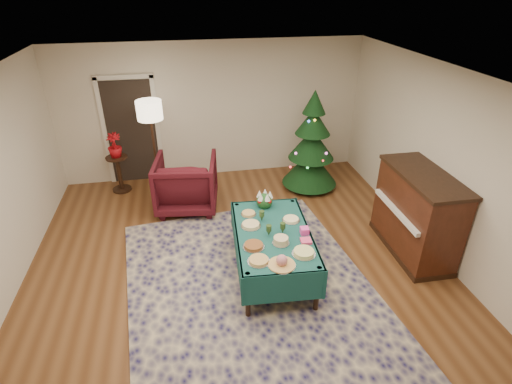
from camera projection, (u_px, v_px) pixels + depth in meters
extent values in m
plane|color=#593319|center=(242.00, 280.00, 5.56)|extent=(7.00, 7.00, 0.00)
plane|color=white|center=(237.00, 86.00, 4.26)|extent=(7.00, 7.00, 0.00)
plane|color=beige|center=(213.00, 111.00, 7.92)|extent=(6.00, 0.00, 6.00)
plane|color=beige|center=(458.00, 176.00, 5.41)|extent=(0.00, 7.00, 7.00)
cube|color=black|center=(132.00, 133.00, 7.81)|extent=(0.92, 0.02, 2.04)
cube|color=silver|center=(105.00, 133.00, 7.70)|extent=(0.08, 0.04, 2.14)
cube|color=silver|center=(158.00, 130.00, 7.87)|extent=(0.08, 0.04, 2.14)
cube|color=silver|center=(123.00, 77.00, 7.28)|extent=(1.08, 0.04, 0.08)
cube|color=#141243|center=(252.00, 292.00, 5.35)|extent=(3.63, 4.51, 0.02)
cylinder|color=black|center=(248.00, 295.00, 4.82)|extent=(0.06, 0.06, 0.69)
cylinder|color=black|center=(237.00, 223.00, 6.21)|extent=(0.06, 0.06, 0.69)
cylinder|color=black|center=(317.00, 289.00, 4.91)|extent=(0.06, 0.06, 0.69)
cylinder|color=black|center=(292.00, 220.00, 6.30)|extent=(0.06, 0.06, 0.69)
cube|color=#164E47|center=(273.00, 233.00, 5.41)|extent=(1.12, 1.80, 0.04)
cube|color=#164E47|center=(264.00, 212.00, 6.25)|extent=(1.03, 0.10, 0.43)
cube|color=#164E47|center=(284.00, 288.00, 4.75)|extent=(1.03, 0.10, 0.43)
cube|color=#164E47|center=(308.00, 242.00, 5.55)|extent=(0.15, 1.77, 0.43)
cube|color=#164E47|center=(237.00, 248.00, 5.45)|extent=(0.15, 1.77, 0.43)
cylinder|color=silver|center=(259.00, 261.00, 4.84)|extent=(0.28, 0.28, 0.01)
cylinder|color=tan|center=(259.00, 260.00, 4.83)|extent=(0.24, 0.24, 0.03)
cylinder|color=silver|center=(282.00, 265.00, 4.78)|extent=(0.34, 0.34, 0.01)
sphere|color=#CC727A|center=(282.00, 260.00, 4.74)|extent=(0.14, 0.14, 0.14)
cylinder|color=silver|center=(304.00, 254.00, 4.97)|extent=(0.30, 0.30, 0.01)
cylinder|color=#D8D172|center=(304.00, 252.00, 4.96)|extent=(0.25, 0.25, 0.05)
cylinder|color=silver|center=(254.00, 247.00, 5.10)|extent=(0.28, 0.28, 0.01)
cylinder|color=brown|center=(254.00, 245.00, 5.09)|extent=(0.24, 0.24, 0.04)
cylinder|color=silver|center=(281.00, 243.00, 5.17)|extent=(0.22, 0.22, 0.01)
cylinder|color=tan|center=(281.00, 240.00, 5.15)|extent=(0.19, 0.19, 0.08)
cylinder|color=silver|center=(251.00, 226.00, 5.52)|extent=(0.28, 0.28, 0.01)
cylinder|color=#D8BF7F|center=(251.00, 224.00, 5.51)|extent=(0.24, 0.24, 0.04)
cylinder|color=silver|center=(291.00, 220.00, 5.65)|extent=(0.25, 0.25, 0.01)
cylinder|color=#F2EACC|center=(291.00, 219.00, 5.64)|extent=(0.21, 0.21, 0.03)
cylinder|color=silver|center=(249.00, 214.00, 5.79)|extent=(0.22, 0.22, 0.01)
cylinder|color=tan|center=(249.00, 213.00, 5.78)|extent=(0.19, 0.19, 0.03)
cone|color=#2D471E|center=(262.00, 218.00, 5.62)|extent=(0.06, 0.06, 0.08)
cylinder|color=#2D471E|center=(262.00, 214.00, 5.59)|extent=(0.07, 0.07, 0.08)
cone|color=#2D471E|center=(283.00, 230.00, 5.36)|extent=(0.06, 0.06, 0.08)
cylinder|color=#2D471E|center=(283.00, 226.00, 5.32)|extent=(0.07, 0.07, 0.08)
cone|color=#2D471E|center=(269.00, 233.00, 5.31)|extent=(0.06, 0.06, 0.08)
cylinder|color=#2D471E|center=(269.00, 228.00, 5.27)|extent=(0.07, 0.07, 0.08)
cube|color=#F9457C|center=(306.00, 241.00, 5.19)|extent=(0.15, 0.15, 0.04)
cube|color=#FA45B1|center=(304.00, 231.00, 5.35)|extent=(0.12, 0.12, 0.09)
sphere|color=#1E4C1E|center=(264.00, 201.00, 5.95)|extent=(0.24, 0.24, 0.24)
cone|color=white|center=(270.00, 194.00, 5.91)|extent=(0.09, 0.09, 0.11)
cone|color=white|center=(265.00, 192.00, 5.97)|extent=(0.09, 0.09, 0.11)
cone|color=white|center=(259.00, 194.00, 5.92)|extent=(0.09, 0.09, 0.11)
cone|color=white|center=(261.00, 197.00, 5.84)|extent=(0.09, 0.09, 0.11)
cone|color=white|center=(267.00, 197.00, 5.83)|extent=(0.09, 0.09, 0.11)
sphere|color=#B20C0F|center=(269.00, 197.00, 5.99)|extent=(0.06, 0.06, 0.06)
sphere|color=#B20C0F|center=(260.00, 197.00, 5.99)|extent=(0.06, 0.06, 0.06)
sphere|color=#B20C0F|center=(260.00, 201.00, 5.87)|extent=(0.06, 0.06, 0.06)
sphere|color=#B20C0F|center=(269.00, 201.00, 5.87)|extent=(0.06, 0.06, 0.06)
imported|color=#420E16|center=(186.00, 181.00, 7.06)|extent=(1.17, 1.11, 1.07)
cylinder|color=#A57F3F|center=(160.00, 194.00, 7.72)|extent=(0.31, 0.31, 0.03)
cylinder|color=black|center=(155.00, 155.00, 7.32)|extent=(0.04, 0.04, 1.68)
cylinder|color=#FFEABF|center=(149.00, 110.00, 6.92)|extent=(0.45, 0.45, 0.34)
cylinder|color=black|center=(122.00, 189.00, 7.87)|extent=(0.36, 0.36, 0.04)
cylinder|color=black|center=(119.00, 174.00, 7.71)|extent=(0.08, 0.08, 0.66)
cylinder|color=black|center=(116.00, 157.00, 7.54)|extent=(0.40, 0.40, 0.03)
imported|color=#A00B12|center=(115.00, 150.00, 7.47)|extent=(0.26, 0.46, 0.26)
cylinder|color=black|center=(309.00, 183.00, 7.98)|extent=(0.12, 0.12, 0.16)
cone|color=black|center=(310.00, 167.00, 7.81)|extent=(1.27, 1.27, 0.68)
cone|color=black|center=(312.00, 143.00, 7.57)|extent=(1.04, 1.04, 0.58)
cone|color=black|center=(313.00, 121.00, 7.36)|extent=(0.79, 0.79, 0.49)
cone|color=black|center=(315.00, 102.00, 7.18)|extent=(0.51, 0.51, 0.44)
cube|color=black|center=(409.00, 247.00, 6.18)|extent=(0.67, 1.50, 0.08)
cube|color=black|center=(417.00, 214.00, 5.88)|extent=(0.65, 1.47, 1.21)
cube|color=black|center=(425.00, 176.00, 5.58)|extent=(0.70, 1.52, 0.05)
cube|color=white|center=(398.00, 211.00, 5.80)|extent=(0.15, 1.26, 0.06)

